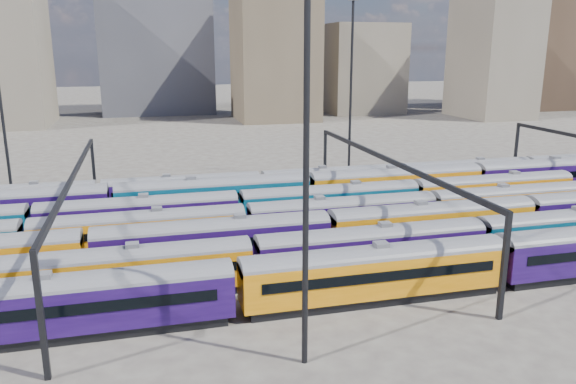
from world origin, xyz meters
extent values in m
plane|color=#3F3935|center=(0.00, 0.00, 0.00)|extent=(500.00, 500.00, 0.00)
cube|color=black|center=(-18.64, -15.00, 0.36)|extent=(19.56, 2.54, 0.72)
cube|color=#1A083E|center=(-18.64, -15.00, 2.21)|extent=(20.59, 2.99, 2.99)
cylinder|color=#4C4C51|center=(-18.64, -15.00, 3.71)|extent=(20.59, 2.99, 2.99)
cube|color=black|center=(-18.64, -16.51, 2.57)|extent=(18.12, 0.06, 0.77)
cube|color=black|center=(-18.64, -13.49, 2.57)|extent=(18.12, 0.06, 0.77)
cube|color=slate|center=(-18.64, -15.00, 4.50)|extent=(1.03, 0.93, 0.36)
cube|color=black|center=(2.56, -15.00, 0.36)|extent=(19.56, 2.54, 0.72)
cube|color=#C67107|center=(2.56, -15.00, 2.21)|extent=(20.59, 2.99, 2.99)
cylinder|color=#4C4C51|center=(2.56, -15.00, 3.71)|extent=(20.59, 2.99, 2.99)
cube|color=black|center=(2.56, -16.51, 2.57)|extent=(18.12, 0.06, 0.77)
cube|color=black|center=(2.56, -13.49, 2.57)|extent=(18.12, 0.06, 0.77)
cube|color=slate|center=(2.56, -15.00, 4.50)|extent=(1.03, 0.93, 0.36)
cube|color=black|center=(-16.06, -10.00, 0.35)|extent=(18.83, 2.44, 0.69)
cube|color=#C67107|center=(-16.06, -10.00, 2.13)|extent=(19.82, 2.87, 2.87)
cylinder|color=#4C4C51|center=(-16.06, -10.00, 3.57)|extent=(19.82, 2.87, 2.87)
cube|color=black|center=(-16.06, -11.46, 2.48)|extent=(17.44, 0.06, 0.74)
cube|color=black|center=(-16.06, -8.54, 2.48)|extent=(17.44, 0.06, 0.74)
cube|color=slate|center=(-16.06, -10.00, 4.33)|extent=(0.99, 0.89, 0.35)
cube|color=black|center=(4.36, -10.00, 0.35)|extent=(18.83, 2.44, 0.69)
cube|color=#1A083E|center=(4.36, -10.00, 2.13)|extent=(19.82, 2.87, 2.87)
cylinder|color=#4C4C51|center=(4.36, -10.00, 3.57)|extent=(19.82, 2.87, 2.87)
cube|color=black|center=(4.36, -11.46, 2.48)|extent=(17.44, 0.06, 0.74)
cube|color=black|center=(4.36, -8.54, 2.48)|extent=(17.44, 0.06, 0.74)
cube|color=slate|center=(4.36, -10.00, 4.33)|extent=(0.99, 0.89, 0.35)
cube|color=black|center=(24.78, -10.00, 0.35)|extent=(18.83, 2.44, 0.69)
cube|color=#053B53|center=(24.78, -10.00, 2.13)|extent=(19.82, 2.87, 2.87)
cube|color=black|center=(24.78, -8.54, 2.48)|extent=(17.44, 0.06, 0.74)
cube|color=black|center=(-8.36, -5.00, 0.36)|extent=(19.47, 2.53, 0.72)
cube|color=#1A083E|center=(-8.36, -5.00, 2.20)|extent=(20.49, 2.97, 2.97)
cylinder|color=#4C4C51|center=(-8.36, -5.00, 3.69)|extent=(20.49, 2.97, 2.97)
cube|color=black|center=(-8.36, -6.51, 2.56)|extent=(18.04, 0.06, 0.77)
cube|color=black|center=(-8.36, -3.49, 2.56)|extent=(18.04, 0.06, 0.77)
cube|color=slate|center=(-8.36, -5.00, 4.48)|extent=(1.02, 0.92, 0.36)
cube|color=black|center=(12.73, -5.00, 0.36)|extent=(19.47, 2.53, 0.72)
cube|color=#C67107|center=(12.73, -5.00, 2.20)|extent=(20.49, 2.97, 2.97)
cylinder|color=#4C4C51|center=(12.73, -5.00, 3.69)|extent=(20.49, 2.97, 2.97)
cube|color=black|center=(12.73, -6.51, 2.56)|extent=(18.04, 0.06, 0.77)
cube|color=black|center=(12.73, -3.49, 2.56)|extent=(18.04, 0.06, 0.77)
cube|color=slate|center=(12.73, -5.00, 4.48)|extent=(1.02, 0.92, 0.36)
cube|color=black|center=(-14.56, 0.00, 0.34)|extent=(18.38, 2.38, 0.68)
cube|color=#C67107|center=(-14.56, 0.00, 2.08)|extent=(19.35, 2.81, 2.81)
cylinder|color=#4C4C51|center=(-14.56, 0.00, 3.48)|extent=(19.35, 2.81, 2.81)
cube|color=black|center=(-14.56, -1.42, 2.42)|extent=(17.02, 0.06, 0.73)
cube|color=black|center=(-14.56, 1.42, 2.42)|extent=(17.02, 0.06, 0.73)
cube|color=slate|center=(-14.56, 0.00, 4.23)|extent=(0.97, 0.87, 0.34)
cube|color=black|center=(5.38, 0.00, 0.34)|extent=(18.38, 2.38, 0.68)
cube|color=#1A083E|center=(5.38, 0.00, 2.08)|extent=(19.35, 2.81, 2.81)
cylinder|color=#4C4C51|center=(5.38, 0.00, 3.48)|extent=(19.35, 2.81, 2.81)
cube|color=black|center=(5.38, -1.42, 2.42)|extent=(17.02, 0.06, 0.73)
cube|color=black|center=(5.38, 1.42, 2.42)|extent=(17.02, 0.06, 0.73)
cube|color=slate|center=(5.38, 0.00, 4.23)|extent=(0.97, 0.87, 0.34)
cube|color=black|center=(25.33, 0.00, 0.34)|extent=(18.38, 2.38, 0.68)
cube|color=#C67107|center=(25.33, 0.00, 2.08)|extent=(19.35, 2.81, 2.81)
cylinder|color=#4C4C51|center=(25.33, 0.00, 3.48)|extent=(19.35, 2.81, 2.81)
cube|color=black|center=(25.33, -1.42, 2.42)|extent=(17.02, 0.06, 0.73)
cube|color=black|center=(25.33, 1.42, 2.42)|extent=(17.02, 0.06, 0.73)
cube|color=slate|center=(25.33, 0.00, 4.23)|extent=(0.97, 0.87, 0.34)
cube|color=black|center=(-14.64, 5.00, 0.35)|extent=(18.79, 2.44, 0.69)
cube|color=#1A083E|center=(-14.64, 5.00, 2.13)|extent=(19.78, 2.87, 2.87)
cylinder|color=#4C4C51|center=(-14.64, 5.00, 3.56)|extent=(19.78, 2.87, 2.87)
cube|color=black|center=(-14.64, 3.55, 2.47)|extent=(17.41, 0.06, 0.74)
cube|color=black|center=(-14.64, 6.45, 2.47)|extent=(17.41, 0.06, 0.74)
cube|color=slate|center=(-14.64, 5.00, 4.33)|extent=(0.99, 0.89, 0.35)
cube|color=black|center=(5.75, 5.00, 0.35)|extent=(18.79, 2.44, 0.69)
cube|color=#053B53|center=(5.75, 5.00, 2.13)|extent=(19.78, 2.87, 2.87)
cylinder|color=#4C4C51|center=(5.75, 5.00, 3.56)|extent=(19.78, 2.87, 2.87)
cube|color=black|center=(5.75, 3.55, 2.47)|extent=(17.41, 0.06, 0.74)
cube|color=black|center=(5.75, 6.45, 2.47)|extent=(17.41, 0.06, 0.74)
cube|color=slate|center=(5.75, 5.00, 4.33)|extent=(0.99, 0.89, 0.35)
cube|color=black|center=(26.13, 5.00, 0.35)|extent=(18.79, 2.44, 0.69)
cube|color=#C67107|center=(26.13, 5.00, 2.13)|extent=(19.78, 2.87, 2.87)
cylinder|color=#4C4C51|center=(26.13, 5.00, 3.56)|extent=(19.78, 2.87, 2.87)
cube|color=black|center=(26.13, 3.55, 2.47)|extent=(17.41, 0.06, 0.74)
cube|color=black|center=(26.13, 6.45, 2.47)|extent=(17.41, 0.06, 0.74)
cube|color=slate|center=(26.13, 5.00, 4.33)|extent=(0.99, 0.89, 0.35)
cube|color=black|center=(-28.71, 10.00, 0.38)|extent=(20.60, 2.67, 0.76)
cube|color=#1A083E|center=(-28.71, 10.00, 2.33)|extent=(21.68, 3.14, 3.14)
cube|color=black|center=(-28.71, 11.59, 2.71)|extent=(19.08, 0.06, 0.81)
cube|color=black|center=(-6.43, 10.00, 0.38)|extent=(20.60, 2.67, 0.76)
cube|color=#053B53|center=(-6.43, 10.00, 2.33)|extent=(21.68, 3.14, 3.14)
cylinder|color=#4C4C51|center=(-6.43, 10.00, 3.90)|extent=(21.68, 3.14, 3.14)
cube|color=black|center=(-6.43, 8.41, 2.71)|extent=(19.08, 0.06, 0.81)
cube|color=black|center=(-6.43, 11.59, 2.71)|extent=(19.08, 0.06, 0.81)
cube|color=slate|center=(-6.43, 10.00, 4.74)|extent=(1.08, 0.98, 0.38)
cube|color=black|center=(15.86, 10.00, 0.38)|extent=(20.60, 2.67, 0.76)
cube|color=#C67107|center=(15.86, 10.00, 2.33)|extent=(21.68, 3.14, 3.14)
cylinder|color=#4C4C51|center=(15.86, 10.00, 3.90)|extent=(21.68, 3.14, 3.14)
cube|color=black|center=(15.86, 8.41, 2.71)|extent=(19.08, 0.06, 0.81)
cube|color=black|center=(15.86, 11.59, 2.71)|extent=(19.08, 0.06, 0.81)
cube|color=slate|center=(15.86, 10.00, 4.74)|extent=(1.08, 0.98, 0.38)
cube|color=black|center=(38.14, 10.00, 0.38)|extent=(20.60, 2.67, 0.76)
cube|color=#1A083E|center=(38.14, 10.00, 2.33)|extent=(21.68, 3.14, 3.14)
cylinder|color=#4C4C51|center=(38.14, 10.00, 3.90)|extent=(21.68, 3.14, 3.14)
cube|color=black|center=(38.14, 8.41, 2.71)|extent=(19.08, 0.06, 0.81)
cube|color=black|center=(38.14, 11.59, 2.71)|extent=(19.08, 0.06, 0.81)
cube|color=slate|center=(38.14, 10.00, 4.74)|extent=(1.08, 0.98, 0.38)
cube|color=black|center=(-28.79, 15.00, 0.33)|extent=(17.65, 2.29, 0.65)
cube|color=#053B53|center=(-28.79, 15.00, 2.00)|extent=(18.58, 2.69, 2.69)
cylinder|color=#4C4C51|center=(-28.79, 15.00, 3.34)|extent=(18.58, 2.69, 2.69)
cube|color=black|center=(-28.79, 13.63, 2.32)|extent=(16.35, 0.06, 0.70)
cube|color=black|center=(-28.79, 16.37, 2.32)|extent=(16.35, 0.06, 0.70)
cube|color=slate|center=(-28.79, 15.00, 4.06)|extent=(0.93, 0.84, 0.33)
cube|color=black|center=(-9.62, 15.00, 0.33)|extent=(17.65, 2.29, 0.65)
cube|color=#1A083E|center=(-9.62, 15.00, 2.00)|extent=(18.58, 2.69, 2.69)
cylinder|color=#4C4C51|center=(-9.62, 15.00, 3.34)|extent=(18.58, 2.69, 2.69)
cube|color=black|center=(-9.62, 13.63, 2.32)|extent=(16.35, 0.06, 0.70)
cube|color=black|center=(-9.62, 16.37, 2.32)|extent=(16.35, 0.06, 0.70)
cube|color=slate|center=(-9.62, 15.00, 4.06)|extent=(0.93, 0.84, 0.33)
cube|color=black|center=(9.56, 15.00, 0.33)|extent=(17.65, 2.29, 0.65)
cube|color=#053B53|center=(9.56, 15.00, 2.00)|extent=(18.58, 2.69, 2.69)
cylinder|color=#4C4C51|center=(9.56, 15.00, 3.34)|extent=(18.58, 2.69, 2.69)
cube|color=black|center=(9.56, 13.63, 2.32)|extent=(16.35, 0.06, 0.70)
cube|color=black|center=(9.56, 16.37, 2.32)|extent=(16.35, 0.06, 0.70)
cube|color=slate|center=(9.56, 15.00, 4.06)|extent=(0.93, 0.84, 0.33)
cube|color=black|center=(28.74, 15.00, 0.33)|extent=(17.65, 2.29, 0.65)
cube|color=#C67107|center=(28.74, 15.00, 2.00)|extent=(18.58, 2.69, 2.69)
cylinder|color=#4C4C51|center=(28.74, 15.00, 3.34)|extent=(18.58, 2.69, 2.69)
cube|color=black|center=(28.74, 13.63, 2.32)|extent=(16.35, 0.06, 0.70)
cube|color=black|center=(28.74, 16.37, 2.32)|extent=(16.35, 0.06, 0.70)
cube|color=slate|center=(28.74, 15.00, 4.06)|extent=(0.93, 0.84, 0.33)
cube|color=black|center=(-20.00, -20.00, 4.00)|extent=(0.35, 0.35, 8.00)
cube|color=black|center=(-20.00, 20.00, 4.00)|extent=(0.35, 0.35, 8.00)
cube|color=black|center=(-20.00, 0.00, 7.80)|extent=(0.30, 40.00, 0.45)
cube|color=black|center=(10.00, -20.00, 4.00)|extent=(0.35, 0.35, 8.00)
cube|color=black|center=(10.00, 20.00, 4.00)|extent=(0.35, 0.35, 8.00)
cube|color=black|center=(10.00, 0.00, 7.80)|extent=(0.30, 40.00, 0.45)
cube|color=black|center=(40.00, 20.00, 4.00)|extent=(0.35, 0.35, 8.00)
cylinder|color=black|center=(-30.00, 22.00, 12.50)|extent=(0.36, 0.36, 25.00)
cylinder|color=black|center=(-5.00, -22.00, 12.50)|extent=(0.36, 0.36, 25.00)
cylinder|color=black|center=(15.00, 24.00, 12.50)|extent=(0.36, 0.36, 25.00)
cube|color=#38383F|center=(-8.81, 123.01, 17.41)|extent=(31.45, 23.82, 34.83)
cube|color=brown|center=(20.99, 97.07, 16.99)|extent=(20.53, 21.40, 33.97)
cube|color=#665B4C|center=(50.05, 108.48, 12.82)|extent=(21.40, 20.66, 25.64)
cube|color=#665B4C|center=(80.21, 87.38, 16.07)|extent=(16.30, 22.06, 32.15)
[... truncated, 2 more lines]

